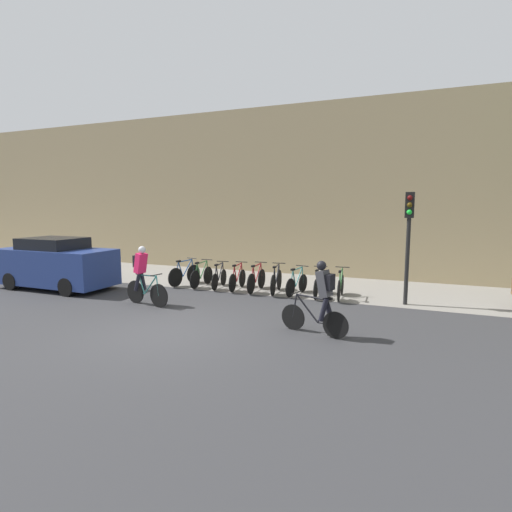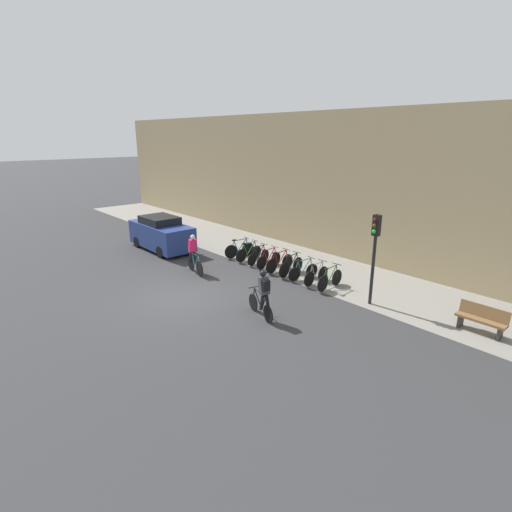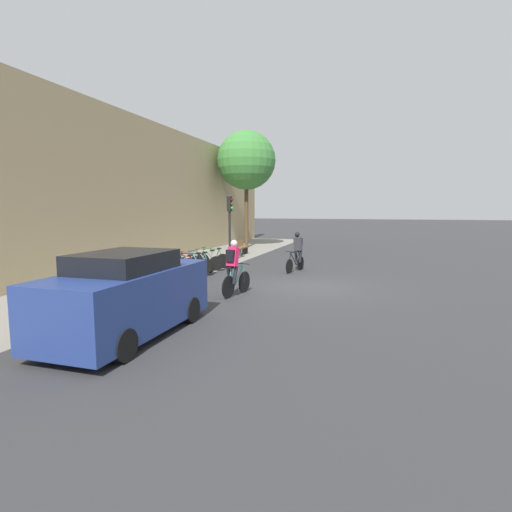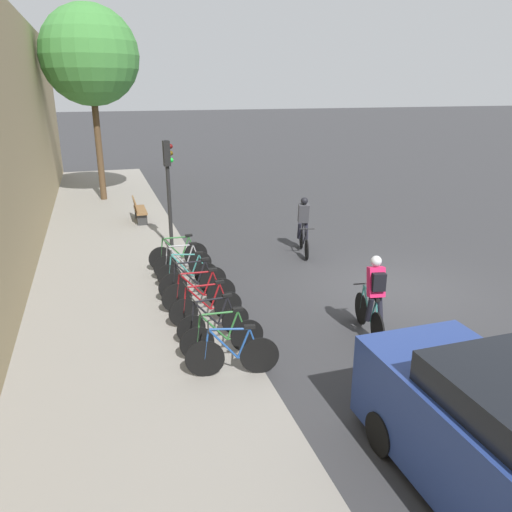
# 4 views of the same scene
# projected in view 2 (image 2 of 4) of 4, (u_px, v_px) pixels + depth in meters

# --- Properties ---
(ground) EXTENTS (200.00, 200.00, 0.00)m
(ground) POSITION_uv_depth(u_px,v_px,m) (182.00, 297.00, 15.61)
(ground) COLOR #333335
(kerb_strip) EXTENTS (44.00, 4.50, 0.01)m
(kerb_strip) POSITION_uv_depth(u_px,v_px,m) (300.00, 262.00, 19.87)
(kerb_strip) COLOR gray
(kerb_strip) RESTS_ON ground
(building_facade) EXTENTS (44.00, 0.60, 7.27)m
(building_facade) POSITION_uv_depth(u_px,v_px,m) (336.00, 185.00, 20.43)
(building_facade) COLOR tan
(building_facade) RESTS_ON ground
(cyclist_pink) EXTENTS (1.70, 0.54, 1.79)m
(cyclist_pink) POSITION_uv_depth(u_px,v_px,m) (193.00, 253.00, 18.16)
(cyclist_pink) COLOR black
(cyclist_pink) RESTS_ON ground
(cyclist_grey) EXTENTS (1.70, 0.61, 1.75)m
(cyclist_grey) POSITION_uv_depth(u_px,v_px,m) (263.00, 293.00, 13.54)
(cyclist_grey) COLOR black
(cyclist_grey) RESTS_ON ground
(parked_bike_0) EXTENTS (0.49, 1.67, 0.99)m
(parked_bike_0) POSITION_uv_depth(u_px,v_px,m) (240.00, 249.00, 20.63)
(parked_bike_0) COLOR black
(parked_bike_0) RESTS_ON ground
(parked_bike_1) EXTENTS (0.46, 1.67, 0.97)m
(parked_bike_1) POSITION_uv_depth(u_px,v_px,m) (249.00, 253.00, 20.10)
(parked_bike_1) COLOR black
(parked_bike_1) RESTS_ON ground
(parked_bike_2) EXTENTS (0.46, 1.57, 0.94)m
(parked_bike_2) POSITION_uv_depth(u_px,v_px,m) (258.00, 256.00, 19.58)
(parked_bike_2) COLOR black
(parked_bike_2) RESTS_ON ground
(parked_bike_3) EXTENTS (0.46, 1.66, 0.96)m
(parked_bike_3) POSITION_uv_depth(u_px,v_px,m) (269.00, 259.00, 19.04)
(parked_bike_3) COLOR black
(parked_bike_3) RESTS_ON ground
(parked_bike_4) EXTENTS (0.46, 1.76, 0.99)m
(parked_bike_4) POSITION_uv_depth(u_px,v_px,m) (280.00, 262.00, 18.51)
(parked_bike_4) COLOR black
(parked_bike_4) RESTS_ON ground
(parked_bike_5) EXTENTS (0.46, 1.73, 0.99)m
(parked_bike_5) POSITION_uv_depth(u_px,v_px,m) (291.00, 266.00, 17.98)
(parked_bike_5) COLOR black
(parked_bike_5) RESTS_ON ground
(parked_bike_6) EXTENTS (0.46, 1.57, 0.95)m
(parked_bike_6) POSITION_uv_depth(u_px,v_px,m) (303.00, 271.00, 17.46)
(parked_bike_6) COLOR black
(parked_bike_6) RESTS_ON ground
(parked_bike_7) EXTENTS (0.46, 1.61, 0.96)m
(parked_bike_7) POSITION_uv_depth(u_px,v_px,m) (316.00, 275.00, 16.92)
(parked_bike_7) COLOR black
(parked_bike_7) RESTS_ON ground
(parked_bike_8) EXTENTS (0.46, 1.71, 0.98)m
(parked_bike_8) POSITION_uv_depth(u_px,v_px,m) (330.00, 279.00, 16.39)
(parked_bike_8) COLOR black
(parked_bike_8) RESTS_ON ground
(traffic_light_pole) EXTENTS (0.26, 0.30, 3.39)m
(traffic_light_pole) POSITION_uv_depth(u_px,v_px,m) (375.00, 243.00, 14.33)
(traffic_light_pole) COLOR black
(traffic_light_pole) RESTS_ON ground
(bench) EXTENTS (1.49, 0.44, 0.89)m
(bench) POSITION_uv_depth(u_px,v_px,m) (482.00, 319.00, 12.71)
(bench) COLOR brown
(bench) RESTS_ON ground
(parked_car) EXTENTS (4.30, 1.84, 1.85)m
(parked_car) POSITION_uv_depth(u_px,v_px,m) (161.00, 234.00, 21.85)
(parked_car) COLOR navy
(parked_car) RESTS_ON ground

